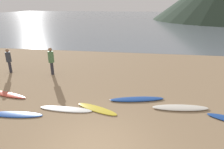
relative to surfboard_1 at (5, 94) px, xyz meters
name	(u,v)px	position (x,y,z in m)	size (l,w,h in m)	color
ground_plane	(124,64)	(5.54, 6.70, -0.14)	(120.00, 120.00, 0.20)	#997C5B
ocean_water	(139,18)	(5.54, 60.24, -0.04)	(140.00, 100.00, 0.01)	slate
surfboard_1	(5,94)	(0.00, 0.00, 0.00)	(2.70, 0.46, 0.09)	#D84C38
surfboard_2	(16,114)	(1.74, -1.75, -0.01)	(2.36, 0.51, 0.06)	#1E479E
surfboard_3	(66,109)	(3.69, -0.99, -0.01)	(2.43, 0.50, 0.06)	white
surfboard_4	(97,109)	(5.06, -0.77, -0.01)	(2.07, 0.48, 0.06)	yellow
surfboard_5	(137,99)	(6.81, 0.44, 0.00)	(2.69, 0.51, 0.10)	#1E479E
surfboard_6	(180,108)	(8.79, -0.11, 0.00)	(2.52, 0.58, 0.10)	silver
person_0	(51,59)	(1.10, 3.32, 1.03)	(0.37, 0.37, 1.82)	#2D2D38
person_1	(9,59)	(-1.91, 3.25, 0.93)	(0.33, 0.33, 1.66)	#2D2D38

